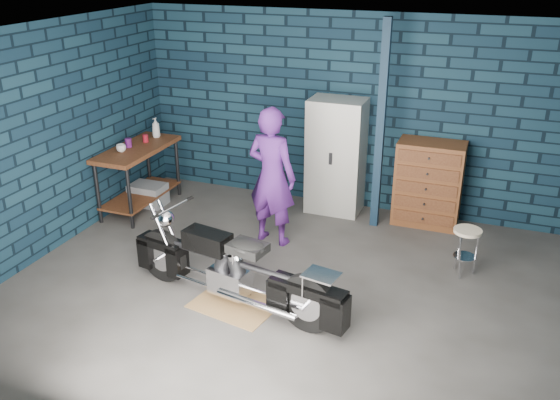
# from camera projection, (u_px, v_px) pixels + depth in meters

# --- Properties ---
(ground) EXTENTS (6.00, 6.00, 0.00)m
(ground) POSITION_uv_depth(u_px,v_px,m) (286.00, 288.00, 6.50)
(ground) COLOR #524F4D
(ground) RESTS_ON ground
(room_walls) EXTENTS (6.02, 5.01, 2.71)m
(room_walls) POSITION_uv_depth(u_px,v_px,m) (305.00, 107.00, 6.22)
(room_walls) COLOR #0E212F
(room_walls) RESTS_ON ground
(support_post) EXTENTS (0.10, 0.10, 2.70)m
(support_post) POSITION_uv_depth(u_px,v_px,m) (381.00, 128.00, 7.46)
(support_post) COLOR #112437
(support_post) RESTS_ON ground
(workbench) EXTENTS (0.60, 1.40, 0.91)m
(workbench) POSITION_uv_depth(u_px,v_px,m) (140.00, 178.00, 8.32)
(workbench) COLOR brown
(workbench) RESTS_ON ground
(drip_mat) EXTENTS (0.96, 0.79, 0.01)m
(drip_mat) POSITION_uv_depth(u_px,v_px,m) (235.00, 304.00, 6.21)
(drip_mat) COLOR brown
(drip_mat) RESTS_ON ground
(motorcycle) EXTENTS (2.23, 0.97, 0.95)m
(motorcycle) POSITION_uv_depth(u_px,v_px,m) (234.00, 264.00, 6.03)
(motorcycle) COLOR black
(motorcycle) RESTS_ON ground
(person) EXTENTS (0.70, 0.51, 1.74)m
(person) POSITION_uv_depth(u_px,v_px,m) (272.00, 177.00, 7.22)
(person) COLOR #54207B
(person) RESTS_ON ground
(storage_bin) EXTENTS (0.50, 0.35, 0.31)m
(storage_bin) POSITION_uv_depth(u_px,v_px,m) (148.00, 194.00, 8.56)
(storage_bin) COLOR gray
(storage_bin) RESTS_ON ground
(locker) EXTENTS (0.75, 0.53, 1.60)m
(locker) POSITION_uv_depth(u_px,v_px,m) (336.00, 156.00, 8.13)
(locker) COLOR beige
(locker) RESTS_ON ground
(tool_chest) EXTENTS (0.85, 0.47, 1.14)m
(tool_chest) POSITION_uv_depth(u_px,v_px,m) (428.00, 184.00, 7.80)
(tool_chest) COLOR brown
(tool_chest) RESTS_ON ground
(shop_stool) EXTENTS (0.35, 0.35, 0.57)m
(shop_stool) POSITION_uv_depth(u_px,v_px,m) (465.00, 252.00, 6.68)
(shop_stool) COLOR beige
(shop_stool) RESTS_ON ground
(cup_a) EXTENTS (0.16, 0.16, 0.10)m
(cup_a) POSITION_uv_depth(u_px,v_px,m) (121.00, 148.00, 7.94)
(cup_a) COLOR beige
(cup_a) RESTS_ON workbench
(mug_purple) EXTENTS (0.11, 0.11, 0.12)m
(mug_purple) POSITION_uv_depth(u_px,v_px,m) (128.00, 143.00, 8.12)
(mug_purple) COLOR #57175F
(mug_purple) RESTS_ON workbench
(mug_red) EXTENTS (0.08, 0.08, 0.11)m
(mug_red) POSITION_uv_depth(u_px,v_px,m) (145.00, 138.00, 8.34)
(mug_red) COLOR maroon
(mug_red) RESTS_ON workbench
(bottle) EXTENTS (0.13, 0.13, 0.29)m
(bottle) POSITION_uv_depth(u_px,v_px,m) (156.00, 128.00, 8.52)
(bottle) COLOR gray
(bottle) RESTS_ON workbench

